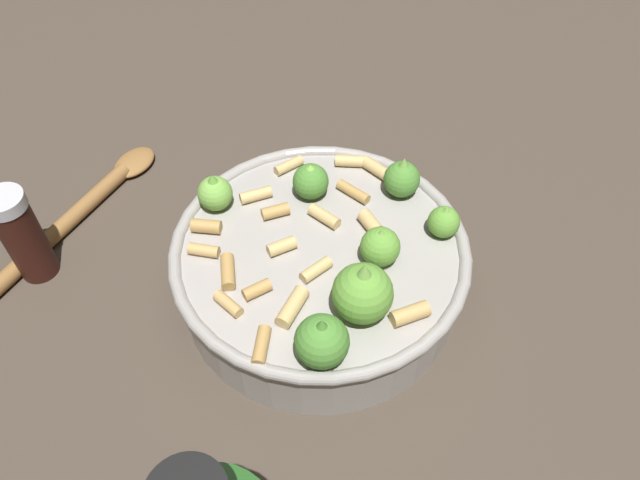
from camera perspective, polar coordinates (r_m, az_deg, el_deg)
ground_plane at (r=0.56m, az=-0.00°, el=-4.69°), size 2.40×2.40×0.00m
cooking_pan at (r=0.53m, az=0.14°, el=-2.35°), size 0.25×0.25×0.12m
pepper_shaker at (r=0.60m, az=-25.96°, el=0.38°), size 0.04×0.04×0.10m
wooden_spoon at (r=0.66m, az=-21.07°, el=2.87°), size 0.23×0.11×0.02m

